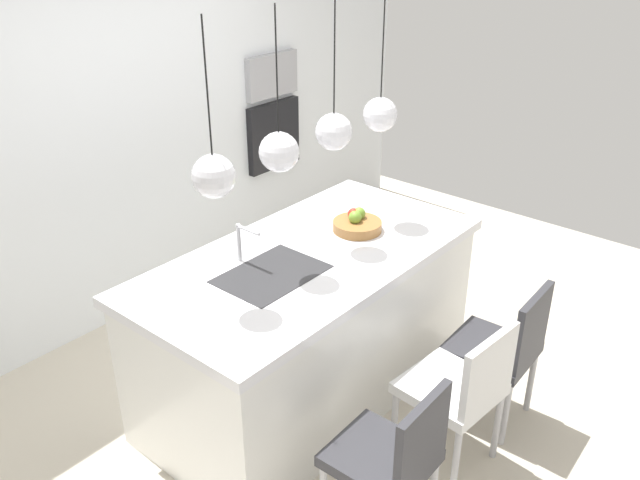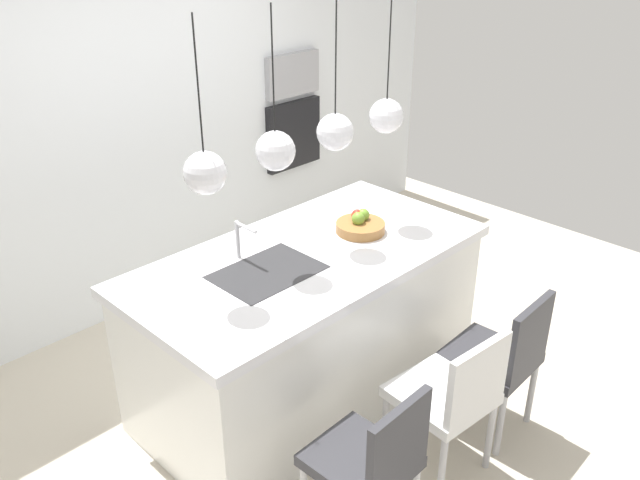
% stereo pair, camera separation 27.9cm
% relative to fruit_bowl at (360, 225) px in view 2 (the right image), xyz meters
% --- Properties ---
extents(floor, '(6.60, 6.60, 0.00)m').
position_rel_fruit_bowl_xyz_m(floor, '(-0.42, 0.02, -1.00)').
color(floor, beige).
rests_on(floor, ground).
extents(back_wall, '(6.00, 0.10, 2.60)m').
position_rel_fruit_bowl_xyz_m(back_wall, '(-0.42, 1.67, 0.30)').
color(back_wall, white).
rests_on(back_wall, ground).
extents(kitchen_island, '(2.08, 1.05, 0.95)m').
position_rel_fruit_bowl_xyz_m(kitchen_island, '(-0.42, 0.02, -0.52)').
color(kitchen_island, white).
rests_on(kitchen_island, ground).
extents(sink_basin, '(0.56, 0.40, 0.02)m').
position_rel_fruit_bowl_xyz_m(sink_basin, '(-0.72, 0.02, -0.05)').
color(sink_basin, '#2D2D30').
rests_on(sink_basin, kitchen_island).
extents(faucet, '(0.02, 0.17, 0.22)m').
position_rel_fruit_bowl_xyz_m(faucet, '(-0.72, 0.23, 0.10)').
color(faucet, silver).
rests_on(faucet, kitchen_island).
extents(fruit_bowl, '(0.29, 0.29, 0.13)m').
position_rel_fruit_bowl_xyz_m(fruit_bowl, '(0.00, 0.00, 0.00)').
color(fruit_bowl, '#9E6B38').
rests_on(fruit_bowl, kitchen_island).
extents(microwave, '(0.54, 0.08, 0.34)m').
position_rel_fruit_bowl_xyz_m(microwave, '(0.95, 1.60, 0.49)').
color(microwave, '#9E9EA3').
rests_on(microwave, back_wall).
extents(oven, '(0.56, 0.08, 0.56)m').
position_rel_fruit_bowl_xyz_m(oven, '(0.95, 1.60, -0.01)').
color(oven, black).
rests_on(oven, back_wall).
extents(chair_near, '(0.42, 0.46, 0.88)m').
position_rel_fruit_bowl_xyz_m(chair_near, '(-0.99, -0.97, -0.50)').
color(chair_near, '#333338').
rests_on(chair_near, ground).
extents(chair_middle, '(0.48, 0.49, 0.88)m').
position_rel_fruit_bowl_xyz_m(chair_middle, '(-0.38, -0.97, -0.49)').
color(chair_middle, silver).
rests_on(chair_middle, ground).
extents(chair_far, '(0.44, 0.47, 0.89)m').
position_rel_fruit_bowl_xyz_m(chair_far, '(0.09, -0.97, -0.49)').
color(chair_far, '#333338').
rests_on(chair_far, ground).
extents(pendant_light_left, '(0.20, 0.20, 0.80)m').
position_rel_fruit_bowl_xyz_m(pendant_light_left, '(-1.07, 0.02, 0.62)').
color(pendant_light_left, silver).
extents(pendant_light_center_left, '(0.20, 0.20, 0.80)m').
position_rel_fruit_bowl_xyz_m(pendant_light_center_left, '(-0.64, 0.02, 0.62)').
color(pendant_light_center_left, silver).
extents(pendant_light_center_right, '(0.20, 0.20, 0.80)m').
position_rel_fruit_bowl_xyz_m(pendant_light_center_right, '(-0.21, 0.02, 0.62)').
color(pendant_light_center_right, silver).
extents(pendant_light_right, '(0.20, 0.20, 0.80)m').
position_rel_fruit_bowl_xyz_m(pendant_light_right, '(0.22, 0.02, 0.62)').
color(pendant_light_right, silver).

